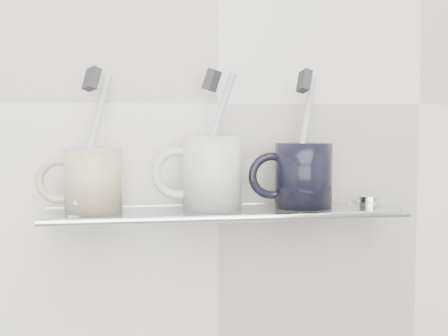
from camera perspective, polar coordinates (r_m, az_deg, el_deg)
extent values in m
plane|color=silver|center=(0.93, -0.55, 5.91)|extent=(2.50, 0.00, 2.50)
cube|color=silver|center=(0.88, 0.06, -4.06)|extent=(0.50, 0.12, 0.01)
cylinder|color=silver|center=(0.83, 0.68, -4.63)|extent=(0.50, 0.01, 0.01)
cylinder|color=silver|center=(0.92, -13.49, -4.51)|extent=(0.02, 0.03, 0.02)
cylinder|color=silver|center=(0.98, 11.84, -3.92)|extent=(0.02, 0.03, 0.02)
cylinder|color=beige|center=(0.87, -11.86, -1.09)|extent=(0.10, 0.10, 0.09)
torus|color=beige|center=(0.87, -14.82, -1.13)|extent=(0.06, 0.01, 0.06)
cylinder|color=silver|center=(0.87, -11.92, 2.68)|extent=(0.06, 0.07, 0.18)
cube|color=#2E2E31|center=(0.87, -12.01, 7.98)|extent=(0.03, 0.03, 0.04)
cylinder|color=silver|center=(0.88, -1.11, -0.45)|extent=(0.11, 0.11, 0.10)
torus|color=silver|center=(0.87, -4.22, -0.49)|extent=(0.07, 0.01, 0.07)
cylinder|color=silver|center=(0.87, -1.12, 2.79)|extent=(0.07, 0.04, 0.18)
cube|color=#2E2E31|center=(0.87, -1.12, 8.04)|extent=(0.03, 0.03, 0.03)
cylinder|color=black|center=(0.90, 7.27, -0.66)|extent=(0.11, 0.11, 0.09)
torus|color=black|center=(0.89, 4.37, -0.71)|extent=(0.07, 0.01, 0.07)
cylinder|color=beige|center=(0.90, 7.30, 2.81)|extent=(0.05, 0.06, 0.18)
cube|color=#2E2E31|center=(0.90, 7.35, 7.89)|extent=(0.02, 0.03, 0.04)
cylinder|color=silver|center=(0.94, 13.25, -2.93)|extent=(0.03, 0.03, 0.01)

